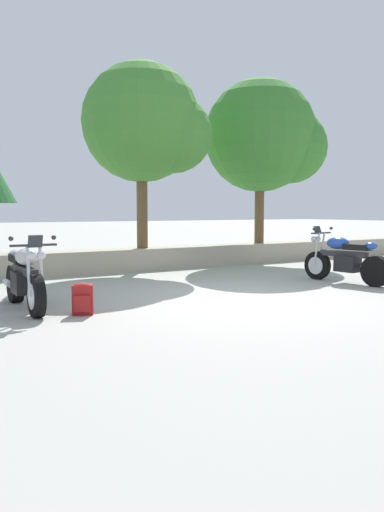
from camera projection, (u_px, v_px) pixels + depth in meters
The scene contains 7 objects.
ground_plane at pixel (239, 297), 9.07m from camera, with size 120.00×120.00×0.00m, color #A3A099.
stone_wall at pixel (125, 260), 13.11m from camera, with size 36.00×0.80×0.55m, color #A89E89.
motorcycle_silver_near_left at pixel (25, 278), 7.91m from camera, with size 0.67×2.06×1.18m.
motorcycle_blue_centre at pixel (345, 260), 10.87m from camera, with size 0.70×2.06×1.18m.
rider_backpack at pixel (83, 298), 7.54m from camera, with size 0.35×0.33×0.47m.
leafy_tree_mid_left at pixel (148, 125), 13.09m from camera, with size 3.17×3.02×4.71m.
leafy_tree_mid_right at pixel (267, 138), 15.27m from camera, with size 3.49×3.32×4.84m.
Camera 1 is at (-5.43, -7.19, 1.52)m, focal length 36.22 mm.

